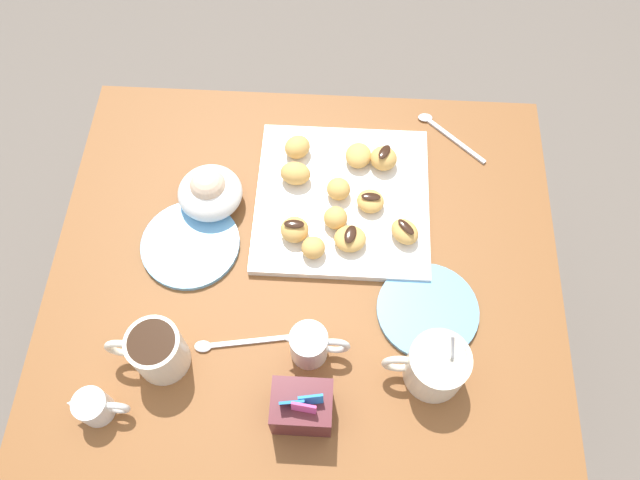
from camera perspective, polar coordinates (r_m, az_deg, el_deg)
name	(u,v)px	position (r m, az deg, el deg)	size (l,w,h in m)	color
ground_plane	(311,375)	(1.75, -0.87, -12.33)	(8.00, 8.00, 0.00)	#665B51
dining_table	(307,296)	(1.21, -1.23, -5.22)	(0.88, 0.76, 0.72)	brown
pastry_plate_square	(342,199)	(1.13, 2.07, 3.76)	(0.31, 0.31, 0.02)	silver
coffee_mug_cream_left	(435,366)	(0.98, 10.59, -11.34)	(0.13, 0.09, 0.13)	silver
coffee_mug_cream_right	(156,350)	(1.00, -14.88, -9.81)	(0.12, 0.08, 0.09)	silver
cream_pitcher_white	(310,345)	(0.98, -0.91, -9.62)	(0.10, 0.06, 0.07)	silver
sugar_caddy	(302,407)	(0.96, -1.66, -15.13)	(0.09, 0.07, 0.11)	#561E23
ice_cream_bowl	(210,191)	(1.12, -10.14, 4.44)	(0.12, 0.12, 0.09)	silver
chocolate_sauce_pitcher	(94,407)	(1.02, -20.11, -14.22)	(0.09, 0.05, 0.06)	silver
saucer_sky_left	(428,310)	(1.05, 9.89, -6.42)	(0.17, 0.17, 0.01)	#66A8DB
saucer_sky_right	(190,244)	(1.11, -11.86, -0.40)	(0.17, 0.17, 0.01)	#66A8DB
loose_spoon_near_saucer	(444,132)	(1.25, 11.35, 9.76)	(0.13, 0.11, 0.01)	silver
loose_spoon_by_plate	(233,343)	(1.03, -8.07, -9.41)	(0.16, 0.04, 0.01)	silver
beignet_0	(370,201)	(1.11, 4.67, 3.58)	(0.05, 0.05, 0.03)	#DBA351
chocolate_drizzle_0	(371,197)	(1.09, 4.73, 4.01)	(0.03, 0.02, 0.01)	black
beignet_1	(338,189)	(1.11, 1.72, 4.73)	(0.04, 0.04, 0.04)	#DBA351
beignet_2	(358,156)	(1.16, 3.55, 7.78)	(0.05, 0.05, 0.03)	#DBA351
beignet_3	(295,173)	(1.13, -2.28, 6.15)	(0.06, 0.04, 0.04)	#DBA351
beignet_4	(336,218)	(1.08, 1.44, 2.06)	(0.04, 0.04, 0.04)	#DBA351
beignet_5	(405,232)	(1.08, 7.83, 0.77)	(0.05, 0.04, 0.03)	#DBA351
chocolate_drizzle_5	(406,227)	(1.06, 7.94, 1.21)	(0.04, 0.01, 0.01)	black
beignet_6	(313,248)	(1.05, -0.62, -0.71)	(0.04, 0.04, 0.03)	#DBA351
beignet_7	(297,147)	(1.16, -2.10, 8.56)	(0.05, 0.04, 0.04)	#DBA351
beignet_8	(350,239)	(1.07, 2.79, 0.12)	(0.05, 0.06, 0.03)	#DBA351
chocolate_drizzle_8	(350,234)	(1.05, 2.83, 0.54)	(0.04, 0.02, 0.01)	black
beignet_9	(384,158)	(1.15, 5.88, 7.50)	(0.05, 0.05, 0.04)	#DBA351
chocolate_drizzle_9	(385,152)	(1.14, 5.97, 8.09)	(0.03, 0.02, 0.01)	black
beignet_10	(295,230)	(1.07, -2.37, 0.97)	(0.05, 0.05, 0.04)	#DBA351
chocolate_drizzle_10	(294,224)	(1.05, -2.41, 1.49)	(0.03, 0.02, 0.01)	black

